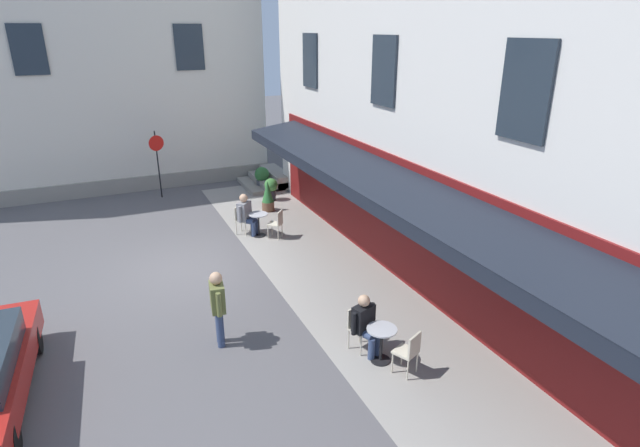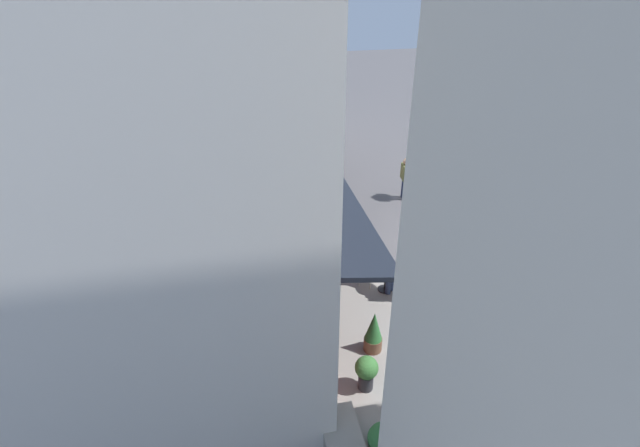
% 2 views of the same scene
% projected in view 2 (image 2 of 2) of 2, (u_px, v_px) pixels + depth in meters
% --- Properties ---
extents(ground_plane, '(70.00, 70.00, 0.00)m').
position_uv_depth(ground_plane, '(444.00, 253.00, 15.01)').
color(ground_plane, '#565456').
extents(sidewalk_cafe_terrace, '(20.50, 3.20, 0.01)m').
position_uv_depth(sidewalk_cafe_terrace, '(319.00, 215.00, 17.16)').
color(sidewalk_cafe_terrace, gray).
rests_on(sidewalk_cafe_terrace, ground_plane).
extents(cafe_table_near_entrance, '(0.60, 0.60, 0.75)m').
position_uv_depth(cafe_table_near_entrance, '(324.00, 173.00, 19.20)').
color(cafe_table_near_entrance, black).
rests_on(cafe_table_near_entrance, ground_plane).
extents(cafe_chair_cream_facing_street, '(0.51, 0.51, 0.91)m').
position_uv_depth(cafe_chair_cream_facing_street, '(332.00, 178.00, 18.70)').
color(cafe_chair_cream_facing_street, beige).
rests_on(cafe_chair_cream_facing_street, ground_plane).
extents(cafe_chair_cream_kerbside, '(0.53, 0.53, 0.91)m').
position_uv_depth(cafe_chair_cream_kerbside, '(314.00, 167.00, 19.60)').
color(cafe_chair_cream_kerbside, beige).
rests_on(cafe_chair_cream_kerbside, ground_plane).
extents(cafe_table_mid_terrace, '(0.60, 0.60, 0.75)m').
position_uv_depth(cafe_table_mid_terrace, '(386.00, 276.00, 13.12)').
color(cafe_table_mid_terrace, black).
rests_on(cafe_table_mid_terrace, ground_plane).
extents(cafe_chair_cream_corner_left, '(0.57, 0.57, 0.91)m').
position_uv_depth(cafe_chair_cream_corner_left, '(407.00, 281.00, 12.80)').
color(cafe_chair_cream_corner_left, beige).
rests_on(cafe_chair_cream_corner_left, ground_plane).
extents(cafe_chair_cream_back_row, '(0.56, 0.56, 0.91)m').
position_uv_depth(cafe_chair_cream_back_row, '(365.00, 268.00, 13.36)').
color(cafe_chair_cream_back_row, beige).
rests_on(cafe_chair_cream_back_row, ground_plane).
extents(seated_patron_in_grey, '(0.66, 0.67, 1.35)m').
position_uv_depth(seated_patron_in_grey, '(400.00, 274.00, 12.82)').
color(seated_patron_in_grey, navy).
rests_on(seated_patron_in_grey, ground_plane).
extents(seated_companion_in_black, '(0.60, 0.62, 1.28)m').
position_uv_depth(seated_companion_in_black, '(329.00, 172.00, 18.79)').
color(seated_companion_in_black, navy).
rests_on(seated_companion_in_black, ground_plane).
extents(walking_pedestrian_in_olive, '(0.68, 0.34, 1.67)m').
position_uv_depth(walking_pedestrian_in_olive, '(405.00, 175.00, 17.85)').
color(walking_pedestrian_in_olive, navy).
rests_on(walking_pedestrian_in_olive, ground_plane).
extents(no_parking_sign, '(0.19, 0.57, 2.60)m').
position_uv_depth(no_parking_sign, '(609.00, 375.00, 8.36)').
color(no_parking_sign, black).
rests_on(no_parking_sign, ground_plane).
extents(potted_plant_entrance_left, '(0.44, 0.44, 1.12)m').
position_uv_depth(potted_plant_entrance_left, '(374.00, 332.00, 11.09)').
color(potted_plant_entrance_left, brown).
rests_on(potted_plant_entrance_left, ground_plane).
extents(potted_plant_entrance_right, '(0.51, 0.51, 0.87)m').
position_uv_depth(potted_plant_entrance_right, '(366.00, 371.00, 10.11)').
color(potted_plant_entrance_right, '#2D2D33').
rests_on(potted_plant_entrance_right, ground_plane).
extents(potted_plant_under_sign, '(0.60, 0.60, 0.88)m').
position_uv_depth(potted_plant_under_sign, '(383.00, 443.00, 8.67)').
color(potted_plant_under_sign, '#4C4C51').
rests_on(potted_plant_under_sign, ground_plane).
extents(parked_car_red, '(4.38, 2.01, 1.33)m').
position_uv_depth(parked_car_red, '(505.00, 170.00, 18.95)').
color(parked_car_red, '#A81E19').
rests_on(parked_car_red, ground_plane).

